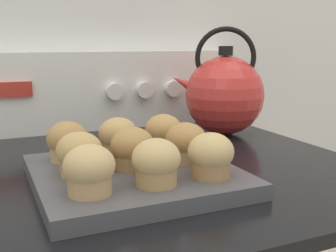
% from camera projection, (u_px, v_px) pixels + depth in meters
% --- Properties ---
extents(control_panel, '(0.72, 0.07, 0.18)m').
position_uv_depth(control_panel, '(88.00, 91.00, 0.96)').
color(control_panel, white).
rests_on(control_panel, stove_range).
extents(muffin_pan, '(0.28, 0.28, 0.02)m').
position_uv_depth(muffin_pan, '(134.00, 175.00, 0.61)').
color(muffin_pan, '#4C4C51').
rests_on(muffin_pan, stove_range).
extents(muffin_r0_c0, '(0.06, 0.06, 0.06)m').
position_uv_depth(muffin_r0_c0, '(89.00, 170.00, 0.50)').
color(muffin_r0_c0, tan).
rests_on(muffin_r0_c0, muffin_pan).
extents(muffin_r0_c1, '(0.06, 0.06, 0.06)m').
position_uv_depth(muffin_r0_c1, '(156.00, 163.00, 0.53)').
color(muffin_r0_c1, tan).
rests_on(muffin_r0_c1, muffin_pan).
extents(muffin_r0_c2, '(0.06, 0.06, 0.06)m').
position_uv_depth(muffin_r0_c2, '(211.00, 156.00, 0.56)').
color(muffin_r0_c2, '#A37A4C').
rests_on(muffin_r0_c2, muffin_pan).
extents(muffin_r1_c0, '(0.06, 0.06, 0.06)m').
position_uv_depth(muffin_r1_c0, '(79.00, 155.00, 0.57)').
color(muffin_r1_c0, tan).
rests_on(muffin_r1_c0, muffin_pan).
extents(muffin_r1_c1, '(0.06, 0.06, 0.06)m').
position_uv_depth(muffin_r1_c1, '(132.00, 149.00, 0.60)').
color(muffin_r1_c1, '#A37A4C').
rests_on(muffin_r1_c1, muffin_pan).
extents(muffin_r1_c2, '(0.06, 0.06, 0.06)m').
position_uv_depth(muffin_r1_c2, '(186.00, 143.00, 0.63)').
color(muffin_r1_c2, tan).
rests_on(muffin_r1_c2, muffin_pan).
extents(muffin_r2_c0, '(0.06, 0.06, 0.06)m').
position_uv_depth(muffin_r2_c0, '(67.00, 142.00, 0.64)').
color(muffin_r2_c0, tan).
rests_on(muffin_r2_c0, muffin_pan).
extents(muffin_r2_c1, '(0.06, 0.06, 0.06)m').
position_uv_depth(muffin_r2_c1, '(118.00, 137.00, 0.67)').
color(muffin_r2_c1, tan).
rests_on(muffin_r2_c1, muffin_pan).
extents(muffin_r2_c2, '(0.06, 0.06, 0.06)m').
position_uv_depth(muffin_r2_c2, '(164.00, 133.00, 0.70)').
color(muffin_r2_c2, '#A37A4C').
rests_on(muffin_r2_c2, muffin_pan).
extents(tea_kettle, '(0.20, 0.17, 0.23)m').
position_uv_depth(tea_kettle, '(224.00, 94.00, 0.91)').
color(tea_kettle, red).
rests_on(tea_kettle, stove_range).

